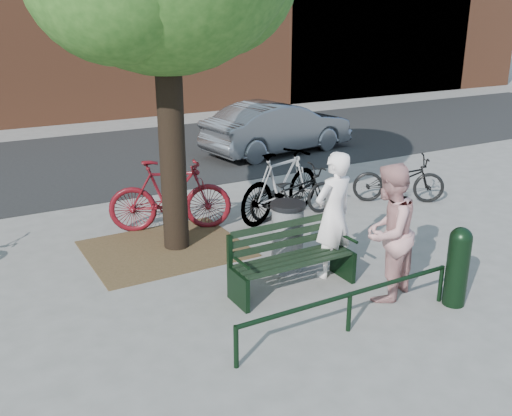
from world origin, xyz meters
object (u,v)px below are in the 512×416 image
person_left (333,215)px  bollard (458,264)px  litter_bin (287,236)px  bicycle_c (294,193)px  parked_car (278,127)px  park_bench (290,256)px  person_right (388,233)px

person_left → bollard: person_left is taller
litter_bin → bicycle_c: 2.29m
litter_bin → parked_car: (3.77, 6.37, 0.17)m
bollard → litter_bin: bollard is taller
park_bench → parked_car: size_ratio=0.42×
park_bench → person_right: person_right is taller
bollard → person_right: bearing=136.6°
park_bench → person_right: 1.32m
bicycle_c → litter_bin: bearing=147.9°
person_right → bicycle_c: person_right is taller
park_bench → person_left: size_ratio=0.96×
person_right → bicycle_c: (0.66, 3.20, -0.44)m
person_right → bollard: 0.96m
person_right → parked_car: person_right is taller
person_left → bollard: 1.76m
park_bench → bicycle_c: (1.61, 2.39, -0.01)m
person_left → parked_car: (3.30, 6.82, -0.22)m
person_left → bollard: size_ratio=1.71×
park_bench → person_left: (0.75, 0.07, 0.43)m
person_right → bollard: (0.65, -0.61, -0.34)m
park_bench → person_left: bearing=5.4°
bicycle_c → parked_car: parked_car is taller
person_left → parked_car: size_ratio=0.43×
litter_bin → bicycle_c: (1.33, 1.87, -0.05)m
park_bench → bicycle_c: park_bench is taller
person_left → litter_bin: 0.75m
park_bench → bollard: size_ratio=1.64×
person_left → bicycle_c: bearing=-119.2°
person_right → person_left: bearing=-99.6°
park_bench → parked_car: bearing=59.6°
park_bench → parked_car: (4.05, 6.89, 0.21)m
bollard → litter_bin: 2.35m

